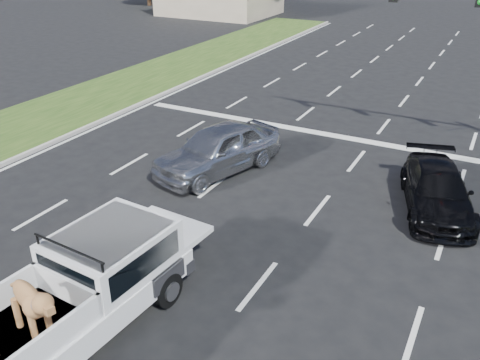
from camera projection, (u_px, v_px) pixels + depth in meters
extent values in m
plane|color=black|center=(194.00, 265.00, 12.50)|extent=(160.00, 160.00, 0.00)
cube|color=silver|center=(163.00, 145.00, 19.45)|extent=(0.12, 60.00, 0.01)
cube|color=silver|center=(244.00, 162.00, 17.98)|extent=(0.12, 60.00, 0.01)
cube|color=silver|center=(339.00, 183.00, 16.51)|extent=(0.12, 60.00, 0.01)
cube|color=silver|center=(453.00, 208.00, 15.04)|extent=(0.12, 60.00, 0.01)
cube|color=silver|center=(92.00, 129.00, 20.94)|extent=(0.15, 60.00, 0.01)
cube|color=silver|center=(328.00, 134.00, 20.41)|extent=(17.00, 0.45, 0.01)
cube|color=#213F13|center=(45.00, 118.00, 22.05)|extent=(5.00, 60.00, 0.10)
cube|color=#A39D96|center=(88.00, 127.00, 21.02)|extent=(0.15, 60.00, 0.14)
cylinder|color=#332114|center=(266.00, 3.00, 48.83)|extent=(0.44, 0.44, 2.16)
cylinder|color=black|center=(106.00, 263.00, 11.89)|extent=(0.35, 0.81, 0.79)
cylinder|color=black|center=(166.00, 289.00, 11.03)|extent=(0.35, 0.81, 0.79)
cube|color=silver|center=(68.00, 313.00, 9.90)|extent=(2.36, 5.64, 0.54)
cube|color=silver|center=(112.00, 251.00, 10.57)|extent=(2.08, 2.52, 0.89)
cube|color=black|center=(67.00, 279.00, 9.66)|extent=(1.61, 0.14, 0.64)
cylinder|color=black|center=(68.00, 248.00, 9.49)|extent=(1.87, 0.18, 0.05)
cube|color=black|center=(11.00, 343.00, 8.87)|extent=(2.03, 2.77, 0.06)
cube|color=silver|center=(41.00, 350.00, 8.32)|extent=(0.27, 2.65, 0.54)
imported|color=#A1A3A8|center=(218.00, 149.00, 17.01)|extent=(3.27, 5.10, 1.62)
imported|color=black|center=(437.00, 190.00, 14.70)|extent=(2.93, 4.66, 1.26)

